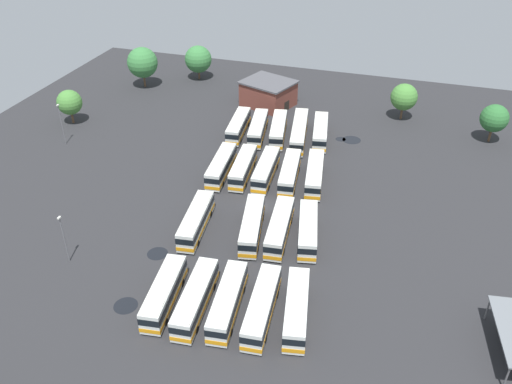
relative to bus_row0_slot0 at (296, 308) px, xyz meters
name	(u,v)px	position (x,y,z in m)	size (l,w,h in m)	color
ground_plane	(259,205)	(22.43, 11.67, -1.83)	(127.99, 127.99, 0.00)	#28282B
bus_row0_slot0	(296,308)	(0.00, 0.00, 0.00)	(11.96, 4.73, 3.46)	silver
bus_row0_slot1	(262,306)	(-0.92, 4.10, 0.00)	(12.49, 3.71, 3.46)	silver
bus_row0_slot2	(228,301)	(-1.35, 8.36, 0.00)	(12.17, 4.01, 3.46)	silver
bus_row0_slot3	(196,298)	(-2.07, 12.32, 0.00)	(12.35, 3.77, 3.46)	silver
bus_row0_slot4	(164,293)	(-2.35, 16.45, 0.00)	(11.67, 4.09, 3.46)	silver
bus_row1_slot0	(308,230)	(15.87, 2.25, 0.00)	(11.69, 4.90, 3.46)	silver
bus_row1_slot1	(280,227)	(15.23, 6.34, 0.00)	(12.49, 3.91, 3.46)	silver
bus_row1_slot2	(252,225)	(14.52, 10.35, 0.00)	(12.52, 4.99, 3.46)	silver
bus_row1_slot4	(196,220)	(13.13, 18.68, 0.00)	(12.30, 4.11, 3.46)	silver
bus_row2_slot0	(315,174)	(31.67, 4.70, 0.00)	(12.67, 4.55, 3.46)	silver
bus_row2_slot1	(290,173)	(30.76, 8.84, 0.00)	(12.26, 4.18, 3.46)	silver
bus_row2_slot2	(266,170)	(30.56, 13.03, 0.00)	(11.95, 3.52, 3.46)	silver
bus_row2_slot3	(243,167)	(30.10, 17.03, 0.00)	(11.92, 3.85, 3.46)	silver
bus_row2_slot4	(221,166)	(29.42, 20.82, 0.00)	(12.35, 3.81, 3.46)	silver
bus_row3_slot0	(320,132)	(47.77, 7.08, 0.00)	(12.47, 4.66, 3.46)	silver
bus_row3_slot1	(299,131)	(46.60, 11.04, 0.00)	(15.62, 5.18, 3.46)	silver
bus_row3_slot2	(278,129)	(46.26, 15.18, 0.00)	(12.61, 4.93, 3.46)	silver
bus_row3_slot3	(258,128)	(45.52, 19.12, 0.00)	(12.44, 4.65, 3.46)	silver
bus_row3_slot4	(238,126)	(45.35, 23.18, 0.00)	(12.17, 3.99, 3.46)	silver
depot_building	(268,93)	(60.92, 21.58, 0.98)	(11.97, 12.96, 5.59)	brown
lamp_post_mid_lot	(64,237)	(1.14, 32.88, 2.33)	(0.56, 0.28, 7.51)	slate
lamp_post_far_corner	(61,123)	(31.29, 53.89, 2.69)	(0.56, 0.28, 8.22)	slate
tree_northwest	(198,59)	(71.14, 42.45, 3.17)	(6.52, 6.52, 8.26)	brown
tree_east_edge	(142,63)	(62.48, 52.92, 4.11)	(7.11, 7.11, 9.51)	brown
tree_northeast	(404,97)	(62.58, -7.29, 3.08)	(5.54, 5.54, 7.70)	brown
tree_west_edge	(69,102)	(39.86, 57.86, 2.75)	(5.11, 5.11, 7.15)	brown
tree_north_edge	(494,118)	(57.21, -24.62, 3.11)	(5.34, 5.34, 7.62)	brown
puddle_centre_drain	(341,139)	(49.35, 3.19, -1.83)	(2.03, 2.03, 0.01)	black
puddle_between_rows	(352,140)	(49.64, 1.07, -1.83)	(3.63, 3.63, 0.01)	black
puddle_front_lane	(126,306)	(-4.26, 21.06, -1.83)	(3.09, 3.09, 0.01)	black
puddle_near_shelter	(158,254)	(6.29, 21.85, -1.83)	(2.98, 2.98, 0.01)	black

